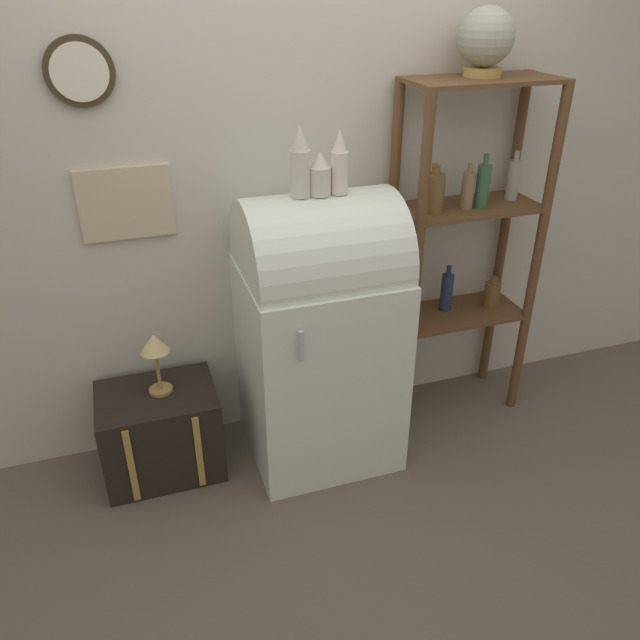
# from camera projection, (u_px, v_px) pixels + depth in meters

# --- Properties ---
(ground_plane) EXTENTS (12.00, 12.00, 0.00)m
(ground_plane) POSITION_uv_depth(u_px,v_px,m) (333.00, 472.00, 3.10)
(ground_plane) COLOR #60564C
(wall_back) EXTENTS (7.00, 0.09, 2.70)m
(wall_back) POSITION_uv_depth(u_px,v_px,m) (295.00, 173.00, 2.92)
(wall_back) COLOR beige
(wall_back) RESTS_ON ground_plane
(refrigerator) EXTENTS (0.70, 0.68, 1.36)m
(refrigerator) POSITION_uv_depth(u_px,v_px,m) (319.00, 328.00, 2.95)
(refrigerator) COLOR silver
(refrigerator) RESTS_ON ground_plane
(suitcase_trunk) EXTENTS (0.55, 0.42, 0.45)m
(suitcase_trunk) POSITION_uv_depth(u_px,v_px,m) (161.00, 431.00, 3.03)
(suitcase_trunk) COLOR black
(suitcase_trunk) RESTS_ON ground_plane
(shelf_unit) EXTENTS (0.72, 0.35, 1.77)m
(shelf_unit) POSITION_uv_depth(u_px,v_px,m) (465.00, 235.00, 3.12)
(shelf_unit) COLOR brown
(shelf_unit) RESTS_ON ground_plane
(globe) EXTENTS (0.25, 0.25, 0.29)m
(globe) POSITION_uv_depth(u_px,v_px,m) (486.00, 39.00, 2.71)
(globe) COLOR #AD8942
(globe) RESTS_ON shelf_unit
(vase_left) EXTENTS (0.08, 0.08, 0.29)m
(vase_left) POSITION_uv_depth(u_px,v_px,m) (300.00, 164.00, 2.54)
(vase_left) COLOR beige
(vase_left) RESTS_ON refrigerator
(vase_center) EXTENTS (0.09, 0.09, 0.18)m
(vase_center) POSITION_uv_depth(u_px,v_px,m) (320.00, 175.00, 2.58)
(vase_center) COLOR beige
(vase_center) RESTS_ON refrigerator
(vase_right) EXTENTS (0.07, 0.07, 0.27)m
(vase_right) POSITION_uv_depth(u_px,v_px,m) (339.00, 164.00, 2.58)
(vase_right) COLOR silver
(vase_right) RESTS_ON refrigerator
(desk_lamp) EXTENTS (0.13, 0.13, 0.31)m
(desk_lamp) POSITION_uv_depth(u_px,v_px,m) (155.00, 349.00, 2.83)
(desk_lamp) COLOR #AD8942
(desk_lamp) RESTS_ON suitcase_trunk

